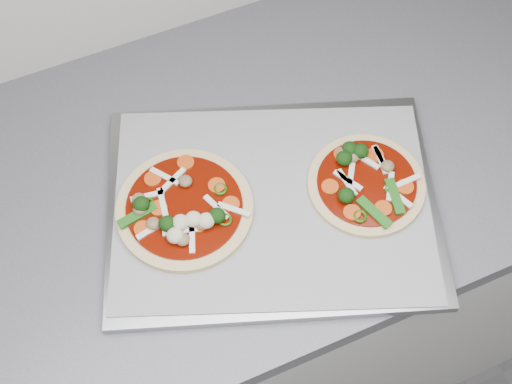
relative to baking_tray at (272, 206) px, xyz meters
name	(u,v)px	position (x,y,z in m)	size (l,w,h in m)	color
base_cabinet	(95,346)	(-0.34, 0.08, -0.48)	(3.60, 0.60, 0.86)	silver
countertop	(33,250)	(-0.34, 0.08, -0.03)	(3.60, 0.60, 0.04)	slate
baking_tray	(272,206)	(0.00, 0.00, 0.00)	(0.47, 0.35, 0.02)	gray
parchment	(272,203)	(0.00, 0.00, 0.01)	(0.45, 0.33, 0.00)	#9A9A9F
pizza_left	(183,210)	(-0.12, 0.03, 0.02)	(0.27, 0.27, 0.03)	#EDC88B
pizza_right	(365,181)	(0.14, -0.03, 0.02)	(0.24, 0.24, 0.03)	#EDC88B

